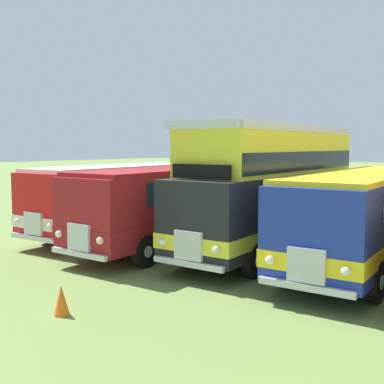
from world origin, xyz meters
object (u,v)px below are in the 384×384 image
Objects in this scene: bus_first_in_row at (139,192)px; cone_near_end at (61,300)px; bus_second_in_row at (191,198)px; bus_fourth_in_row at (365,212)px; bus_third_in_row at (274,186)px.

bus_first_in_row reaches higher than cone_near_end.
bus_fourth_in_row is at bearing 0.93° from bus_second_in_row.
bus_fourth_in_row is at bearing -6.35° from bus_third_in_row.
bus_second_in_row is at bearing 107.64° from cone_near_end.
bus_first_in_row is at bearing 177.31° from bus_fourth_in_row.
bus_third_in_row reaches higher than bus_first_in_row.
bus_second_in_row is 1.11× the size of bus_third_in_row.
bus_first_in_row and bus_fourth_in_row have the same top height.
bus_second_in_row is 16.81× the size of cone_near_end.
bus_third_in_row is 1.03× the size of bus_fourth_in_row.
bus_third_in_row is 9.13m from cone_near_end.
bus_first_in_row is 16.60× the size of cone_near_end.
cone_near_end is at bearing -115.73° from bus_fourth_in_row.
bus_third_in_row is at bearing 173.65° from bus_fourth_in_row.
bus_third_in_row is (3.38, 0.49, 0.60)m from bus_second_in_row.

